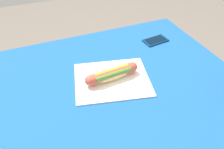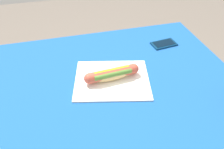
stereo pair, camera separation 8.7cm
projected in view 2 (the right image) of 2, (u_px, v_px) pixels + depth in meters
name	position (u px, v px, depth m)	size (l,w,h in m)	color
dining_table	(107.00, 109.00, 0.95)	(1.11, 0.86, 0.77)	brown
paper_wrapper	(112.00, 79.00, 0.89)	(0.30, 0.25, 0.01)	white
hot_dog	(112.00, 74.00, 0.87)	(0.23, 0.06, 0.05)	#E5BC75
cell_phone	(164.00, 44.00, 1.09)	(0.13, 0.08, 0.01)	#0A2D4C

